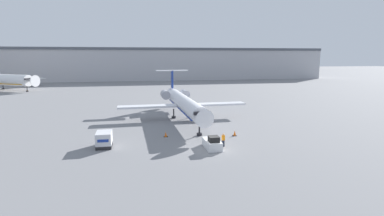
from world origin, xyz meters
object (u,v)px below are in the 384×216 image
worker_near_tug (223,140)px  traffic_cone_right (235,133)px  pushback_tug (212,143)px  luggage_cart (104,140)px  traffic_cone_left (166,134)px  airplane_main (183,102)px

worker_near_tug → traffic_cone_right: worker_near_tug is taller
pushback_tug → worker_near_tug: (1.61, 0.41, 0.29)m
traffic_cone_right → worker_near_tug: bearing=-123.7°
luggage_cart → traffic_cone_right: size_ratio=3.77×
traffic_cone_left → traffic_cone_right: bearing=-7.7°
airplane_main → luggage_cart: size_ratio=10.30×
pushback_tug → traffic_cone_right: 7.27m
worker_near_tug → traffic_cone_left: (-6.88, 6.32, -0.58)m
luggage_cart → traffic_cone_left: size_ratio=3.89×
traffic_cone_left → traffic_cone_right: size_ratio=0.97×
airplane_main → luggage_cart: 20.88m
worker_near_tug → traffic_cone_left: worker_near_tug is taller
airplane_main → traffic_cone_left: 13.74m
airplane_main → luggage_cart: airplane_main is taller
airplane_main → pushback_tug: bearing=-88.3°
airplane_main → traffic_cone_right: bearing=-68.6°
luggage_cart → worker_near_tug: bearing=-10.5°
luggage_cart → traffic_cone_left: 9.14m
pushback_tug → luggage_cart: bearing=166.7°
pushback_tug → traffic_cone_left: pushback_tug is taller
traffic_cone_left → traffic_cone_right: traffic_cone_right is taller
pushback_tug → luggage_cart: 14.08m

